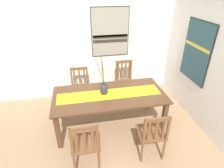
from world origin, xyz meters
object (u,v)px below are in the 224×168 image
Objects in this scene: centerpiece_vase at (104,88)px; painting_on_back_wall at (110,32)px; chair_1 at (152,133)px; chair_2 at (85,144)px; chair_0 at (80,86)px; painting_on_side_wall at (197,52)px; chair_3 at (125,80)px; dining_table at (109,98)px.

centerpiece_vase is 1.52m from painting_on_back_wall.
chair_1 is 1.06m from chair_2.
centerpiece_vase reaches higher than chair_2.
painting_on_back_wall reaches higher than chair_2.
chair_1 is 0.97× the size of chair_2.
chair_0 is 1.43m from painting_on_back_wall.
chair_2 is 2.69m from painting_on_side_wall.
painting_on_back_wall is 0.94× the size of painting_on_side_wall.
painting_on_side_wall is at bearing 4.84° from centerpiece_vase.
chair_3 is at bearing 148.41° from painting_on_side_wall.
chair_3 is (0.55, 0.92, -0.15)m from dining_table.
dining_table is at bearing 121.39° from chair_1.
painting_on_side_wall is (1.23, 1.04, 0.92)m from chair_1.
chair_0 is 0.80× the size of painting_on_back_wall.
painting_on_back_wall is at bearing 78.53° from dining_table.
chair_0 is 1.08m from chair_3.
chair_0 is at bearing 89.88° from chair_2.
chair_0 is (-0.53, 0.88, -0.18)m from dining_table.
dining_table is 1.92m from painting_on_side_wall.
chair_0 is 0.92× the size of chair_3.
centerpiece_vase is 1.04m from chair_0.
chair_1 is 0.76× the size of painting_on_side_wall.
dining_table is 2.34× the size of chair_1.
dining_table is 2.19× the size of chair_3.
chair_0 is 1.77m from chair_2.
painting_on_back_wall is at bearing 74.31° from centerpiece_vase.
chair_2 is at bearing -178.93° from chair_1.
painting_on_side_wall is at bearing 5.52° from dining_table.
chair_2 is at bearing -90.12° from chair_0.
painting_on_back_wall is (0.80, 2.21, 1.09)m from chair_2.
chair_2 is (-0.53, -0.89, -0.16)m from dining_table.
centerpiece_vase is at bearing 64.42° from chair_2.
painting_on_side_wall is (1.50, -1.15, -0.18)m from painting_on_back_wall.
painting_on_side_wall reaches higher than dining_table.
painting_on_back_wall reaches higher than chair_0.
painting_on_back_wall is (-0.26, 2.19, 1.09)m from chair_1.
dining_table is at bearing -101.47° from painting_on_back_wall.
chair_1 is (0.63, -0.88, -0.40)m from centerpiece_vase.
chair_3 is at bearing 89.40° from chair_1.
chair_2 is 0.97× the size of chair_3.
chair_0 is 0.99× the size of chair_1.
chair_1 is at bearing -58.61° from dining_table.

